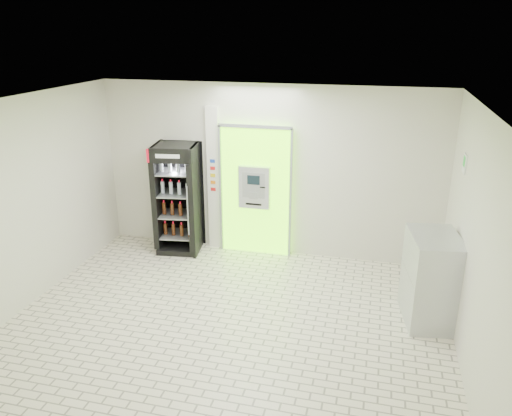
% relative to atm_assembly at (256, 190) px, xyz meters
% --- Properties ---
extents(ground, '(6.00, 6.00, 0.00)m').
position_rel_atm_assembly_xyz_m(ground, '(0.20, -2.41, -1.17)').
color(ground, beige).
rests_on(ground, ground).
extents(room_shell, '(6.00, 6.00, 6.00)m').
position_rel_atm_assembly_xyz_m(room_shell, '(0.20, -2.41, 0.67)').
color(room_shell, beige).
rests_on(room_shell, ground).
extents(atm_assembly, '(1.30, 0.24, 2.33)m').
position_rel_atm_assembly_xyz_m(atm_assembly, '(0.00, 0.00, 0.00)').
color(atm_assembly, '#74FF0D').
rests_on(atm_assembly, ground).
extents(pillar, '(0.22, 0.11, 2.60)m').
position_rel_atm_assembly_xyz_m(pillar, '(-0.78, 0.04, 0.13)').
color(pillar, silver).
rests_on(pillar, ground).
extents(beverage_cooler, '(0.83, 0.78, 1.97)m').
position_rel_atm_assembly_xyz_m(beverage_cooler, '(-1.37, -0.24, -0.23)').
color(beverage_cooler, black).
rests_on(beverage_cooler, ground).
extents(steel_cabinet, '(0.77, 1.03, 1.26)m').
position_rel_atm_assembly_xyz_m(steel_cabinet, '(2.88, -1.61, -0.54)').
color(steel_cabinet, '#B5B8BE').
rests_on(steel_cabinet, ground).
extents(exit_sign, '(0.02, 0.22, 0.26)m').
position_rel_atm_assembly_xyz_m(exit_sign, '(3.19, -1.01, 0.95)').
color(exit_sign, white).
rests_on(exit_sign, room_shell).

